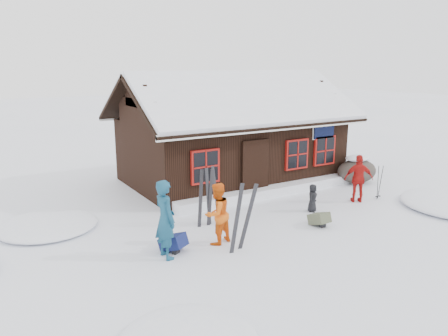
{
  "coord_description": "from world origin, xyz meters",
  "views": [
    {
      "loc": [
        -7.81,
        -9.78,
        4.57
      ],
      "look_at": [
        -0.58,
        2.12,
        1.3
      ],
      "focal_mm": 35.0,
      "sensor_mm": 36.0,
      "label": 1
    }
  ],
  "objects": [
    {
      "name": "ski_pair_left",
      "position": [
        -2.04,
        -1.18,
        0.86
      ],
      "size": [
        0.75,
        0.3,
        1.79
      ],
      "rotation": [
        0.0,
        0.0,
        -0.2
      ],
      "color": "black",
      "rests_on": "ground"
    },
    {
      "name": "ski_pair_mid",
      "position": [
        -1.77,
        0.82,
        0.85
      ],
      "size": [
        0.58,
        0.18,
        1.8
      ],
      "rotation": [
        0.0,
        0.0,
        0.16
      ],
      "color": "black",
      "rests_on": "ground"
    },
    {
      "name": "ski_pair_right",
      "position": [
        -2.01,
        0.8,
        0.82
      ],
      "size": [
        0.5,
        0.18,
        1.75
      ],
      "rotation": [
        0.0,
        0.0,
        -0.26
      ],
      "color": "black",
      "rests_on": "ground"
    },
    {
      "name": "backpack_olive",
      "position": [
        0.82,
        -0.93,
        0.15
      ],
      "size": [
        0.43,
        0.56,
        0.3
      ],
      "primitive_type": "cube",
      "rotation": [
        0.0,
        0.0,
        0.01
      ],
      "color": "#4B5039",
      "rests_on": "ground"
    },
    {
      "name": "skier_teal",
      "position": [
        -3.87,
        -0.58,
        0.98
      ],
      "size": [
        0.5,
        0.73,
        1.96
      ],
      "primitive_type": "imported",
      "rotation": [
        0.0,
        0.0,
        1.62
      ],
      "color": "navy",
      "rests_on": "ground"
    },
    {
      "name": "ski_poles",
      "position": [
        4.5,
        -0.0,
        0.57
      ],
      "size": [
        0.22,
        0.11,
        1.22
      ],
      "color": "black",
      "rests_on": "ground"
    },
    {
      "name": "snow_drift",
      "position": [
        1.5,
        2.25,
        0.17
      ],
      "size": [
        7.6,
        0.6,
        0.35
      ],
      "primitive_type": "cube",
      "color": "white",
      "rests_on": "ground"
    },
    {
      "name": "backpack_blue",
      "position": [
        -3.58,
        -0.35,
        0.16
      ],
      "size": [
        0.7,
        0.75,
        0.33
      ],
      "primitive_type": "cube",
      "rotation": [
        0.0,
        0.0,
        0.52
      ],
      "color": "#111A4C",
      "rests_on": "ground"
    },
    {
      "name": "snow_mounds",
      "position": [
        1.65,
        1.86,
        0.0
      ],
      "size": [
        20.6,
        13.2,
        0.48
      ],
      "color": "white",
      "rests_on": "ground"
    },
    {
      "name": "boulder",
      "position": [
        5.52,
        1.93,
        0.51
      ],
      "size": [
        1.71,
        1.28,
        1.0
      ],
      "color": "#453E37",
      "rests_on": "ground"
    },
    {
      "name": "skier_crouched",
      "position": [
        1.55,
        0.16,
        0.45
      ],
      "size": [
        0.53,
        0.48,
        0.9
      ],
      "primitive_type": "imported",
      "rotation": [
        0.0,
        0.0,
        0.56
      ],
      "color": "black",
      "rests_on": "ground"
    },
    {
      "name": "mountain_hut",
      "position": [
        1.5,
        4.98,
        1.58
      ],
      "size": [
        8.9,
        6.09,
        4.42
      ],
      "color": "black",
      "rests_on": "ground"
    },
    {
      "name": "skier_orange_right",
      "position": [
        3.58,
        0.12,
        0.82
      ],
      "size": [
        1.02,
        0.87,
        1.65
      ],
      "primitive_type": "imported",
      "rotation": [
        0.0,
        0.0,
        2.55
      ],
      "color": "#A91311",
      "rests_on": "ground"
    },
    {
      "name": "ground",
      "position": [
        0.0,
        0.0,
        0.0
      ],
      "size": [
        120.0,
        120.0,
        0.0
      ],
      "primitive_type": "plane",
      "color": "white",
      "rests_on": "ground"
    },
    {
      "name": "skier_orange_left",
      "position": [
        -2.37,
        -0.49,
        0.82
      ],
      "size": [
        0.93,
        0.81,
        1.64
      ],
      "primitive_type": "imported",
      "rotation": [
        0.0,
        0.0,
        3.42
      ],
      "color": "#E85E10",
      "rests_on": "ground"
    }
  ]
}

